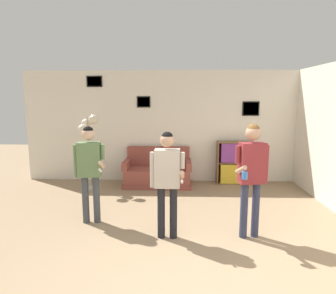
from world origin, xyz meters
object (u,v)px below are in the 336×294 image
(couch, at_px, (158,173))
(floor_lamp, at_px, (88,130))
(person_watcher_holding_cup, at_px, (252,169))
(person_player_foreground_left, at_px, (89,165))
(person_player_foreground_center, at_px, (167,175))
(bookshelf, at_px, (235,163))

(couch, relative_size, floor_lamp, 0.93)
(floor_lamp, bearing_deg, person_watcher_holding_cup, -36.63)
(person_player_foreground_left, bearing_deg, person_player_foreground_center, -21.65)
(bookshelf, xyz_separation_m, person_player_foreground_left, (-2.81, -2.42, 0.47))
(floor_lamp, xyz_separation_m, person_player_foreground_left, (0.57, -1.83, -0.37))
(bookshelf, bearing_deg, person_watcher_holding_cup, -96.23)
(couch, distance_m, person_player_foreground_center, 2.83)
(person_player_foreground_center, distance_m, person_watcher_holding_cup, 1.22)
(couch, relative_size, bookshelf, 1.54)
(floor_lamp, relative_size, person_player_foreground_left, 1.05)
(person_watcher_holding_cup, bearing_deg, couch, 120.14)
(person_player_foreground_left, distance_m, person_player_foreground_center, 1.38)
(couch, xyz_separation_m, floor_lamp, (-1.51, -0.39, 1.05))
(couch, xyz_separation_m, person_watcher_holding_cup, (1.55, -2.66, 0.75))
(person_player_foreground_center, bearing_deg, bookshelf, 62.42)
(bookshelf, height_order, person_player_foreground_center, person_player_foreground_center)
(floor_lamp, bearing_deg, person_player_foreground_left, -72.81)
(person_player_foreground_center, bearing_deg, person_player_foreground_left, 158.35)
(bookshelf, distance_m, person_watcher_holding_cup, 2.93)
(person_player_foreground_center, relative_size, person_watcher_holding_cup, 0.94)
(couch, distance_m, person_player_foreground_left, 2.51)
(person_player_foreground_left, xyz_separation_m, person_player_foreground_center, (1.28, -0.51, -0.02))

